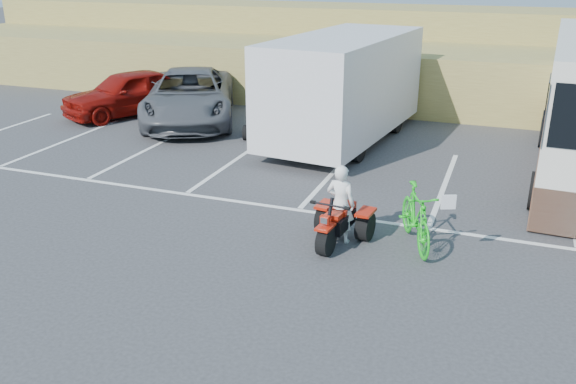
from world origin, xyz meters
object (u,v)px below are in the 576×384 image
(cargo_trailer, at_px, (344,85))
(quad_atv_green, at_px, (348,141))
(green_dirt_bike, at_px, (416,217))
(quad_atv_blue, at_px, (263,137))
(rider, at_px, (340,204))
(grey_pickup, at_px, (190,96))
(red_car, at_px, (128,93))
(red_trike_atv, at_px, (336,244))

(cargo_trailer, relative_size, quad_atv_green, 4.35)
(cargo_trailer, xyz_separation_m, quad_atv_green, (0.17, 0.08, -1.62))
(green_dirt_bike, xyz_separation_m, quad_atv_blue, (-5.45, 5.83, -0.57))
(green_dirt_bike, xyz_separation_m, quad_atv_green, (-2.95, 6.29, -0.57))
(rider, distance_m, green_dirt_bike, 1.39)
(green_dirt_bike, distance_m, quad_atv_green, 6.97)
(grey_pickup, height_order, quad_atv_green, grey_pickup)
(rider, height_order, green_dirt_bike, rider)
(red_car, distance_m, quad_atv_green, 7.86)
(green_dirt_bike, relative_size, quad_atv_blue, 1.47)
(rider, xyz_separation_m, green_dirt_bike, (1.34, 0.31, -0.18))
(red_trike_atv, bearing_deg, quad_atv_blue, 129.28)
(green_dirt_bike, relative_size, grey_pickup, 0.32)
(rider, distance_m, quad_atv_green, 6.83)
(rider, distance_m, cargo_trailer, 6.81)
(rider, xyz_separation_m, quad_atv_green, (-1.61, 6.60, -0.75))
(red_car, height_order, cargo_trailer, cargo_trailer)
(green_dirt_bike, relative_size, quad_atv_green, 1.23)
(rider, distance_m, red_car, 11.81)
(cargo_trailer, bearing_deg, quad_atv_blue, -163.98)
(grey_pickup, bearing_deg, cargo_trailer, -30.74)
(green_dirt_bike, distance_m, grey_pickup, 10.77)
(red_car, relative_size, quad_atv_blue, 3.44)
(grey_pickup, relative_size, quad_atv_blue, 4.60)
(grey_pickup, bearing_deg, quad_atv_green, -29.67)
(grey_pickup, distance_m, quad_atv_green, 5.51)
(red_trike_atv, height_order, rider, rider)
(grey_pickup, relative_size, quad_atv_green, 3.84)
(rider, xyz_separation_m, cargo_trailer, (-1.77, 6.52, 0.87))
(grey_pickup, bearing_deg, rider, -69.89)
(green_dirt_bike, relative_size, cargo_trailer, 0.28)
(red_car, bearing_deg, quad_atv_green, 23.85)
(grey_pickup, relative_size, cargo_trailer, 0.88)
(rider, height_order, quad_atv_blue, rider)
(red_trike_atv, relative_size, grey_pickup, 0.25)
(grey_pickup, distance_m, cargo_trailer, 5.35)
(red_trike_atv, xyz_separation_m, green_dirt_bike, (1.36, 0.46, 0.57))
(red_trike_atv, height_order, green_dirt_bike, green_dirt_bike)
(red_trike_atv, distance_m, cargo_trailer, 7.08)
(grey_pickup, height_order, red_car, grey_pickup)
(red_car, distance_m, cargo_trailer, 7.71)
(grey_pickup, height_order, cargo_trailer, cargo_trailer)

